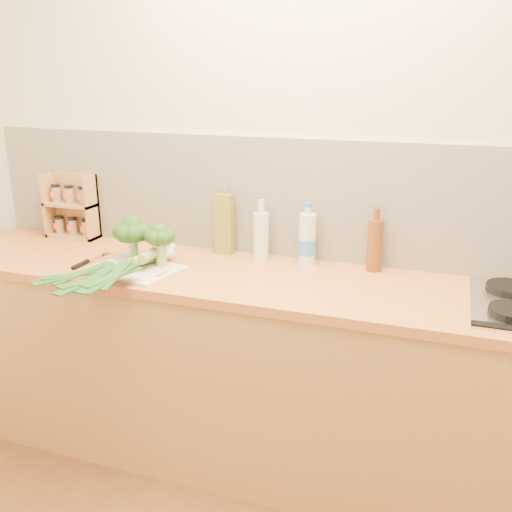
# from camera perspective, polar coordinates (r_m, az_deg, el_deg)

# --- Properties ---
(room_shell) EXTENTS (3.50, 3.50, 3.50)m
(room_shell) POSITION_cam_1_polar(r_m,az_deg,el_deg) (2.55, 4.65, 5.60)
(room_shell) COLOR beige
(room_shell) RESTS_ON ground
(counter) EXTENTS (3.20, 0.62, 0.90)m
(counter) POSITION_cam_1_polar(r_m,az_deg,el_deg) (2.55, 2.52, -11.77)
(counter) COLOR #A67A45
(counter) RESTS_ON ground
(chopping_board) EXTENTS (0.41, 0.34, 0.01)m
(chopping_board) POSITION_cam_1_polar(r_m,az_deg,el_deg) (2.50, -11.96, -1.28)
(chopping_board) COLOR silver
(chopping_board) RESTS_ON counter
(broccoli_left) EXTENTS (0.17, 0.17, 0.20)m
(broccoli_left) POSITION_cam_1_polar(r_m,az_deg,el_deg) (2.57, -12.26, 2.47)
(broccoli_left) COLOR #8CA761
(broccoli_left) RESTS_ON chopping_board
(broccoli_right) EXTENTS (0.13, 0.14, 0.19)m
(broccoli_right) POSITION_cam_1_polar(r_m,az_deg,el_deg) (2.48, -9.58, 1.92)
(broccoli_right) COLOR #8CA761
(broccoli_right) RESTS_ON chopping_board
(leek_front) EXTENTS (0.36, 0.56, 0.04)m
(leek_front) POSITION_cam_1_polar(r_m,az_deg,el_deg) (2.49, -13.17, -0.81)
(leek_front) COLOR white
(leek_front) RESTS_ON chopping_board
(leek_mid) EXTENTS (0.18, 0.68, 0.04)m
(leek_mid) POSITION_cam_1_polar(r_m,az_deg,el_deg) (2.44, -12.23, -0.66)
(leek_mid) COLOR white
(leek_mid) RESTS_ON chopping_board
(leek_back) EXTENTS (0.10, 0.65, 0.04)m
(leek_back) POSITION_cam_1_polar(r_m,az_deg,el_deg) (2.40, -11.53, -0.45)
(leek_back) COLOR white
(leek_back) RESTS_ON chopping_board
(chefs_knife) EXTENTS (0.04, 0.26, 0.02)m
(chefs_knife) POSITION_cam_1_polar(r_m,az_deg,el_deg) (2.63, -16.72, -0.65)
(chefs_knife) COLOR silver
(chefs_knife) RESTS_ON counter
(spice_rack) EXTENTS (0.27, 0.11, 0.33)m
(spice_rack) POSITION_cam_1_polar(r_m,az_deg,el_deg) (3.06, -17.83, 4.43)
(spice_rack) COLOR tan
(spice_rack) RESTS_ON counter
(oil_tin) EXTENTS (0.08, 0.05, 0.31)m
(oil_tin) POSITION_cam_1_polar(r_m,az_deg,el_deg) (2.64, -3.17, 3.23)
(oil_tin) COLOR olive
(oil_tin) RESTS_ON counter
(glass_bottle) EXTENTS (0.07, 0.07, 0.28)m
(glass_bottle) POSITION_cam_1_polar(r_m,az_deg,el_deg) (2.56, 0.50, 2.08)
(glass_bottle) COLOR silver
(glass_bottle) RESTS_ON counter
(amber_bottle) EXTENTS (0.06, 0.06, 0.27)m
(amber_bottle) POSITION_cam_1_polar(r_m,az_deg,el_deg) (2.47, 11.79, 1.16)
(amber_bottle) COLOR brown
(amber_bottle) RESTS_ON counter
(water_bottle) EXTENTS (0.08, 0.08, 0.26)m
(water_bottle) POSITION_cam_1_polar(r_m,az_deg,el_deg) (2.51, 5.14, 1.55)
(water_bottle) COLOR silver
(water_bottle) RESTS_ON counter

